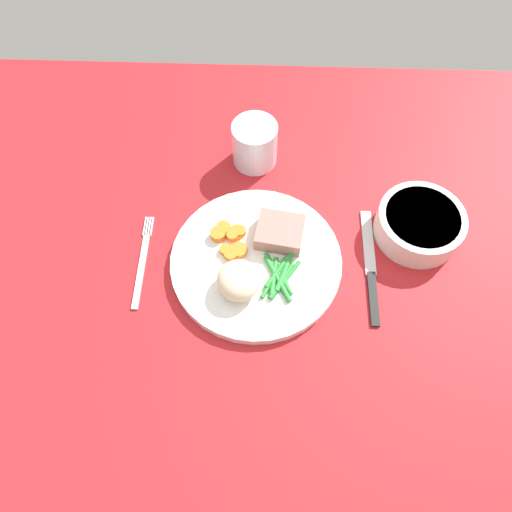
% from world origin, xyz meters
% --- Properties ---
extents(dining_table, '(1.20, 0.90, 0.02)m').
position_xyz_m(dining_table, '(0.00, 0.00, 0.01)').
color(dining_table, red).
rests_on(dining_table, ground).
extents(dinner_plate, '(0.27, 0.27, 0.02)m').
position_xyz_m(dinner_plate, '(-0.03, -0.01, 0.03)').
color(dinner_plate, white).
rests_on(dinner_plate, dining_table).
extents(meat_portion, '(0.08, 0.07, 0.03)m').
position_xyz_m(meat_portion, '(0.01, 0.03, 0.05)').
color(meat_portion, '#B2756B').
rests_on(meat_portion, dinner_plate).
extents(mashed_potatoes, '(0.06, 0.07, 0.04)m').
position_xyz_m(mashed_potatoes, '(-0.05, -0.06, 0.06)').
color(mashed_potatoes, beige).
rests_on(mashed_potatoes, dinner_plate).
extents(carrot_slices, '(0.06, 0.07, 0.01)m').
position_xyz_m(carrot_slices, '(-0.07, 0.02, 0.04)').
color(carrot_slices, orange).
rests_on(carrot_slices, dinner_plate).
extents(green_beans, '(0.06, 0.10, 0.01)m').
position_xyz_m(green_beans, '(0.01, -0.04, 0.04)').
color(green_beans, '#2D8C38').
rests_on(green_beans, dinner_plate).
extents(fork, '(0.01, 0.17, 0.00)m').
position_xyz_m(fork, '(-0.21, -0.02, 0.02)').
color(fork, silver).
rests_on(fork, dining_table).
extents(knife, '(0.02, 0.21, 0.01)m').
position_xyz_m(knife, '(0.15, -0.02, 0.02)').
color(knife, black).
rests_on(knife, dining_table).
extents(water_glass, '(0.08, 0.08, 0.08)m').
position_xyz_m(water_glass, '(-0.04, 0.20, 0.05)').
color(water_glass, silver).
rests_on(water_glass, dining_table).
extents(salad_bowl, '(0.14, 0.14, 0.05)m').
position_xyz_m(salad_bowl, '(0.23, 0.06, 0.05)').
color(salad_bowl, silver).
rests_on(salad_bowl, dining_table).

